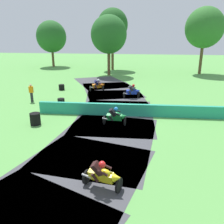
{
  "coord_description": "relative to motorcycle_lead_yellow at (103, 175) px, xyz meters",
  "views": [
    {
      "loc": [
        2.08,
        -16.47,
        5.71
      ],
      "look_at": [
        -0.01,
        -1.98,
        0.9
      ],
      "focal_mm": 37.55,
      "sensor_mm": 36.0,
      "label": 1
    }
  ],
  "objects": [
    {
      "name": "tree_far_left",
      "position": [
        -16.15,
        35.79,
        4.82
      ],
      "size": [
        5.44,
        5.44,
        8.33
      ],
      "color": "brown",
      "rests_on": "ground"
    },
    {
      "name": "tire_stack_mid_b",
      "position": [
        -5.87,
        11.55,
        -0.44
      ],
      "size": [
        0.61,
        0.61,
        0.4
      ],
      "color": "black",
      "rests_on": "ground"
    },
    {
      "name": "motorcycle_lead_yellow",
      "position": [
        0.0,
        0.0,
        0.0
      ],
      "size": [
        1.69,
        1.12,
        1.43
      ],
      "color": "black",
      "rests_on": "ground"
    },
    {
      "name": "motorcycle_chase_green",
      "position": [
        -0.4,
        6.81,
        -0.0
      ],
      "size": [
        1.69,
        0.86,
        1.43
      ],
      "color": "black",
      "rests_on": "ground"
    },
    {
      "name": "tire_stack_far",
      "position": [
        -7.6,
        16.52,
        -0.34
      ],
      "size": [
        0.62,
        0.62,
        0.6
      ],
      "color": "black",
      "rests_on": "ground"
    },
    {
      "name": "motorcycle_fourth_orange",
      "position": [
        -3.57,
        16.51,
        0.0
      ],
      "size": [
        1.73,
        1.29,
        1.43
      ],
      "color": "black",
      "rests_on": "ground"
    },
    {
      "name": "track_asphalt",
      "position": [
        -1.94,
        8.81,
        -0.63
      ],
      "size": [
        10.82,
        35.03,
        0.01
      ],
      "color": "#3D3D42",
      "rests_on": "ground"
    },
    {
      "name": "tree_behind_barrier",
      "position": [
        -4.02,
        27.11,
        5.17
      ],
      "size": [
        5.13,
        5.13,
        8.52
      ],
      "color": "brown",
      "rests_on": "ground"
    },
    {
      "name": "motorcycle_trailing_blue",
      "position": [
        0.27,
        14.15,
        0.01
      ],
      "size": [
        1.72,
        1.09,
        1.43
      ],
      "color": "black",
      "rests_on": "ground"
    },
    {
      "name": "track_marshal",
      "position": [
        -8.55,
        11.46,
        0.18
      ],
      "size": [
        0.34,
        0.24,
        1.63
      ],
      "color": "#232328",
      "rests_on": "ground"
    },
    {
      "name": "safety_barrier",
      "position": [
        4.61,
        9.1,
        -0.19
      ],
      "size": [
        22.15,
        1.26,
        0.9
      ],
      "primitive_type": "cube",
      "rotation": [
        0.0,
        0.0,
        -1.53
      ],
      "color": "#239375",
      "rests_on": "ground"
    },
    {
      "name": "tree_mid_rise",
      "position": [
        -4.34,
        33.19,
        6.68
      ],
      "size": [
        5.03,
        5.03,
        10.0
      ],
      "color": "brown",
      "rests_on": "ground"
    },
    {
      "name": "tree_far_right",
      "position": [
        9.7,
        30.43,
        6.12
      ],
      "size": [
        5.6,
        5.6,
        9.71
      ],
      "color": "brown",
      "rests_on": "ground"
    },
    {
      "name": "ground_plane",
      "position": [
        -0.63,
        8.87,
        -0.64
      ],
      "size": [
        120.0,
        120.0,
        0.0
      ],
      "primitive_type": "plane",
      "color": "#569947"
    },
    {
      "name": "tire_stack_mid_a",
      "position": [
        -5.72,
        6.21,
        -0.24
      ],
      "size": [
        0.69,
        0.69,
        0.8
      ],
      "color": "black",
      "rests_on": "ground"
    }
  ]
}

